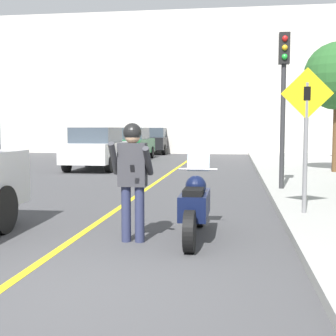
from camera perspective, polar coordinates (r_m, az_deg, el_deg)
ground_plane at (r=5.08m, az=-13.12°, el=-14.27°), size 80.00×80.00×0.00m
road_center_line at (r=10.86m, az=-4.56°, el=-3.88°), size 0.12×36.00×0.01m
building_backdrop at (r=30.65m, az=4.88°, el=10.29°), size 28.00×1.20×9.10m
motorcycle at (r=7.06m, az=3.31°, el=-4.63°), size 0.62×2.23×1.27m
person_biker at (r=6.75m, az=-4.35°, el=-0.19°), size 0.59×0.47×1.73m
crossing_sign at (r=8.64m, az=16.49°, el=4.91°), size 0.91×0.08×2.57m
traffic_light at (r=12.08m, az=13.91°, el=10.22°), size 0.26×0.30×3.85m
parked_car_white at (r=18.98m, az=-8.62°, el=2.42°), size 1.88×4.20×1.68m
parked_car_green at (r=24.87m, az=-4.48°, el=3.03°), size 1.88×4.20×1.68m
parked_car_black at (r=30.30m, az=-1.70°, el=3.37°), size 1.88×4.20×1.68m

